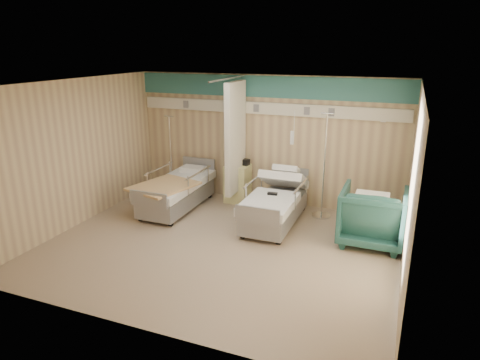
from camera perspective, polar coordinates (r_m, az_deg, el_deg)
name	(u,v)px	position (r m, az deg, el deg)	size (l,w,h in m)	color
ground	(221,245)	(7.66, -2.61, -8.70)	(6.00, 5.00, 0.00)	gray
room_walls	(224,139)	(7.28, -2.21, 5.46)	(6.04, 5.04, 2.82)	tan
bed_right	(275,208)	(8.46, 4.69, -3.80)	(1.00, 2.16, 0.63)	white
bed_left	(177,195)	(9.29, -8.41, -1.96)	(1.00, 2.16, 0.63)	white
bedside_cabinet	(238,183)	(9.58, -0.31, -0.46)	(0.50, 0.48, 0.85)	#DBD789
visitor_armchair	(372,216)	(7.90, 17.24, -4.61)	(1.09, 1.13, 1.02)	#1D4844
waffle_blanket	(373,187)	(7.69, 17.34, -0.90)	(0.57, 0.51, 0.06)	white
iv_stand_right	(322,196)	(8.89, 10.92, -2.14)	(0.38, 0.38, 2.14)	silver
iv_stand_left	(172,179)	(10.17, -9.05, 0.15)	(0.33, 0.33, 1.87)	silver
call_remote	(272,194)	(8.26, 4.35, -1.83)	(0.19, 0.08, 0.04)	black
tan_blanket	(164,186)	(8.82, -10.16, -0.80)	(0.99, 1.25, 0.04)	tan
toiletry_bag	(244,162)	(9.48, 0.51, 2.44)	(0.24, 0.16, 0.13)	black
white_cup	(231,161)	(9.57, -1.15, 2.57)	(0.09, 0.09, 0.13)	white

